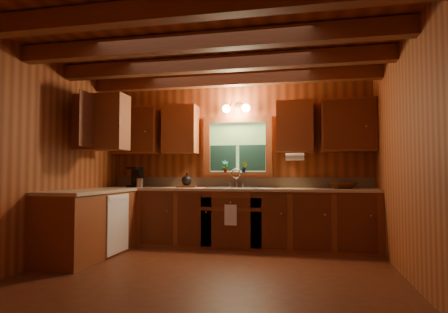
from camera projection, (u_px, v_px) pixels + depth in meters
room at (210, 158)px, 4.27m from camera, size 4.20×4.20×4.20m
ceiling_beams at (210, 54)px, 4.32m from camera, size 4.20×2.54×0.18m
base_cabinets at (198, 220)px, 5.59m from camera, size 4.20×2.22×0.86m
countertop at (199, 190)px, 5.61m from camera, size 4.20×2.24×0.04m
backsplash at (238, 182)px, 6.10m from camera, size 4.20×0.02×0.16m
dishwasher_panel at (118, 224)px, 5.20m from camera, size 0.02×0.60×0.80m
upper_cabinets at (196, 127)px, 5.80m from camera, size 4.19×1.77×0.78m
window at (238, 148)px, 6.11m from camera, size 1.12×0.08×1.00m
window_sill at (237, 174)px, 6.04m from camera, size 1.06×0.14×0.04m
wall_sconce at (236, 108)px, 6.02m from camera, size 0.45×0.21×0.17m
paper_towel_roll at (295, 157)px, 5.58m from camera, size 0.27×0.11×0.11m
dish_towel at (231, 215)px, 5.47m from camera, size 0.18×0.01×0.30m
sink at (235, 191)px, 5.82m from camera, size 0.82×0.48×0.43m
coffee_maker at (136, 177)px, 6.22m from camera, size 0.19×0.24×0.33m
utensil_crock at (140, 182)px, 6.06m from camera, size 0.12×0.12×0.33m
cutting_board at (187, 187)px, 6.02m from camera, size 0.33×0.25×0.03m
teakettle at (187, 181)px, 6.03m from camera, size 0.16×0.16×0.21m
wicker_basket at (343, 185)px, 5.50m from camera, size 0.52×0.52×0.10m
potted_plant_left at (225, 166)px, 6.07m from camera, size 0.13×0.11×0.20m
potted_plant_right at (244, 167)px, 6.00m from camera, size 0.10×0.08×0.16m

